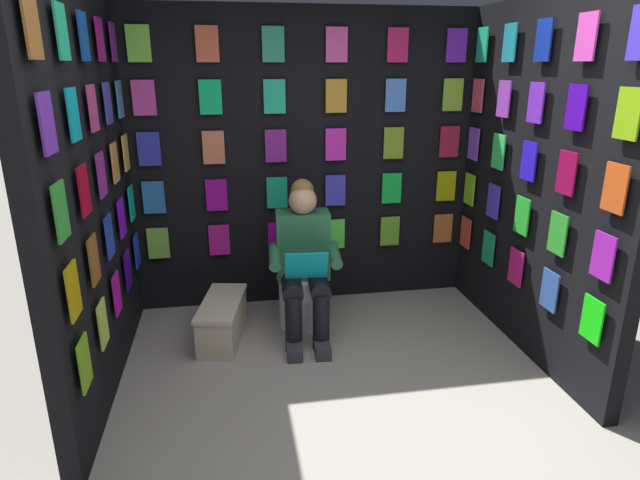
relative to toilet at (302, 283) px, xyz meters
name	(u,v)px	position (x,y,z in m)	size (l,w,h in m)	color
ground_plane	(364,457)	(-0.10, 1.66, -0.33)	(30.00, 30.00, 0.00)	#9E998E
display_wall_back	(305,162)	(-0.10, -0.47, 0.89)	(2.92, 0.14, 2.43)	black
display_wall_left	(537,182)	(-1.56, 0.62, 0.89)	(0.14, 2.08, 2.43)	black
display_wall_right	(90,199)	(1.36, 0.62, 0.89)	(0.14, 2.08, 2.43)	black
toilet	(302,283)	(0.00, 0.00, 0.00)	(0.42, 0.57, 0.77)	white
person_reading	(304,260)	(0.01, 0.23, 0.27)	(0.54, 0.70, 1.19)	#286B42
comic_longbox_near	(222,320)	(0.64, 0.22, -0.17)	(0.40, 0.72, 0.31)	beige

